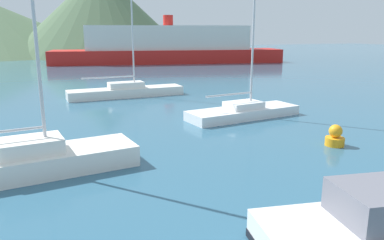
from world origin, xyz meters
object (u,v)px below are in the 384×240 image
object	(u,v)px
sailboat_inner	(243,111)
sailboat_middle	(31,161)
sailboat_outer	(126,91)
ferry_distant	(168,47)
buoy_marker	(335,137)

from	to	relation	value
sailboat_inner	sailboat_middle	xyz separation A→B (m)	(-11.62, -4.80, 0.10)
sailboat_outer	ferry_distant	bearing A→B (deg)	63.72
sailboat_inner	buoy_marker	size ratio (longest dim) A/B	10.19
ferry_distant	sailboat_middle	bearing A→B (deg)	-102.68
sailboat_inner	ferry_distant	distance (m)	39.84
sailboat_inner	sailboat_middle	distance (m)	12.57
sailboat_inner	sailboat_middle	world-z (taller)	sailboat_inner
ferry_distant	buoy_marker	xyz separation A→B (m)	(-8.53, -45.13, -2.17)
sailboat_inner	buoy_marker	world-z (taller)	sailboat_inner
sailboat_inner	sailboat_outer	size ratio (longest dim) A/B	1.10
ferry_distant	buoy_marker	bearing A→B (deg)	-87.63
sailboat_inner	ferry_distant	size ratio (longest dim) A/B	0.27
sailboat_outer	sailboat_middle	bearing A→B (deg)	-115.95
sailboat_inner	sailboat_outer	bearing A→B (deg)	109.02
sailboat_inner	sailboat_outer	xyz separation A→B (m)	(-4.60, 9.89, 0.03)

